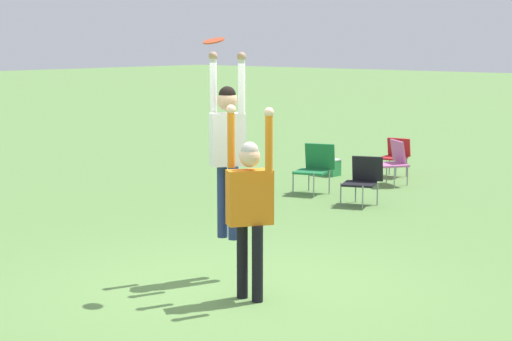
{
  "coord_description": "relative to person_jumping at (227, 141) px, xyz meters",
  "views": [
    {
      "loc": [
        6.29,
        -6.88,
        2.77
      ],
      "look_at": [
        0.05,
        0.3,
        1.3
      ],
      "focal_mm": 60.0,
      "sensor_mm": 36.0,
      "label": 1
    }
  ],
  "objects": [
    {
      "name": "camping_chair_3",
      "position": [
        -1.3,
        4.74,
        -1.15
      ],
      "size": [
        0.68,
        0.74,
        0.81
      ],
      "rotation": [
        0.0,
        0.0,
        3.56
      ],
      "color": "gray",
      "rests_on": "ground_plane"
    },
    {
      "name": "frisbee",
      "position": [
        0.19,
        -0.41,
        1.13
      ],
      "size": [
        0.24,
        0.23,
        0.08
      ],
      "color": "#E04C23"
    },
    {
      "name": "camping_chair_5",
      "position": [
        -2.51,
        7.7,
        -1.16
      ],
      "size": [
        0.55,
        0.59,
        0.77
      ],
      "rotation": [
        0.0,
        0.0,
        3.31
      ],
      "color": "gray",
      "rests_on": "ground_plane"
    },
    {
      "name": "person_defending",
      "position": [
        0.77,
        -0.49,
        -0.51
      ],
      "size": [
        0.63,
        0.51,
        2.08
      ],
      "rotation": [
        0.0,
        0.0,
        -2.14
      ],
      "color": "black",
      "rests_on": "ground_plane"
    },
    {
      "name": "camping_chair_1",
      "position": [
        -1.97,
        6.79,
        -1.12
      ],
      "size": [
        0.76,
        0.84,
        0.85
      ],
      "rotation": [
        0.0,
        0.0,
        2.55
      ],
      "color": "gray",
      "rests_on": "ground_plane"
    },
    {
      "name": "ground_plane",
      "position": [
        0.34,
        -0.25,
        -1.61
      ],
      "size": [
        120.0,
        120.0,
        0.0
      ],
      "primitive_type": "plane",
      "color": "#608C47"
    },
    {
      "name": "person_jumping",
      "position": [
        0.0,
        0.0,
        0.0
      ],
      "size": [
        0.54,
        0.44,
        2.16
      ],
      "rotation": [
        0.0,
        0.0,
        1.0
      ],
      "color": "navy",
      "rests_on": "ground_plane"
    },
    {
      "name": "cooler_box",
      "position": [
        -3.6,
        6.91,
        -1.44
      ],
      "size": [
        0.45,
        0.3,
        0.34
      ],
      "color": "#2D8C4C",
      "rests_on": "ground_plane"
    },
    {
      "name": "camping_chair_0",
      "position": [
        -2.57,
        5.09,
        -1.1
      ],
      "size": [
        0.7,
        0.76,
        0.9
      ],
      "rotation": [
        0.0,
        0.0,
        3.5
      ],
      "color": "gray",
      "rests_on": "ground_plane"
    }
  ]
}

